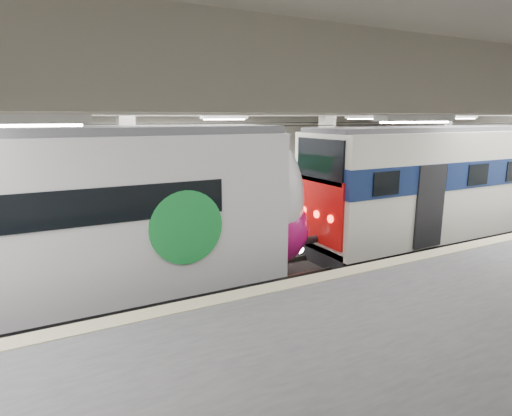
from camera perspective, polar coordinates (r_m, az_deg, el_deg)
station_hall at (r=11.32m, az=3.61°, el=3.27°), size 36.00×24.00×5.75m
modern_emu at (r=11.60m, az=-23.24°, el=-2.12°), size 14.83×3.06×4.73m
older_rer at (r=19.14m, az=25.38°, el=3.24°), size 14.03×3.10×4.60m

